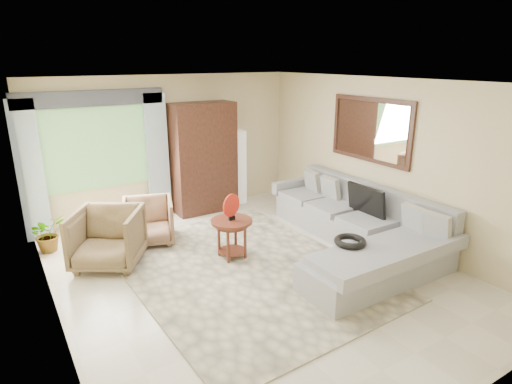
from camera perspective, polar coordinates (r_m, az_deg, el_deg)
ground at (r=6.12m, az=-0.25°, el=-10.65°), size 6.00×6.00×0.00m
area_rug at (r=6.18m, az=-1.64°, el=-10.26°), size 3.14×4.10×0.02m
sectional_sofa at (r=6.90m, az=13.29°, el=-5.17°), size 2.30×3.46×0.90m
tv_screen at (r=7.00m, az=14.47°, el=-1.11°), size 0.14×0.74×0.48m
garden_hose at (r=5.87m, az=12.42°, el=-6.44°), size 0.43×0.43×0.09m
coffee_table at (r=6.39m, az=-3.23°, el=-6.18°), size 0.61×0.61×0.61m
red_disc at (r=6.20m, az=-3.31°, el=-1.77°), size 0.33×0.14×0.34m
armchair_left at (r=6.50m, az=-19.20°, el=-5.82°), size 1.26×1.27×0.84m
armchair_right at (r=7.12m, az=-14.16°, el=-3.80°), size 0.99×1.00×0.73m
potted_plant at (r=7.39m, az=-26.02°, el=-4.98°), size 0.65×0.62×0.57m
armoire at (r=8.26m, az=-7.00°, el=4.52°), size 1.20×0.55×2.10m
floor_lamp at (r=8.74m, az=-2.35°, el=3.33°), size 0.24×0.24×1.50m
window at (r=7.84m, az=-20.60°, el=5.45°), size 1.80×0.04×1.40m
curtain_left at (r=7.68m, az=-27.89°, el=2.36°), size 0.40×0.08×2.30m
curtain_right at (r=8.08m, az=-12.99°, el=4.62°), size 0.40×0.08×2.30m
valance at (r=7.66m, az=-21.17°, el=11.58°), size 2.40×0.12×0.26m
wall_mirror at (r=7.34m, az=14.96°, el=8.00°), size 0.05×1.70×1.05m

